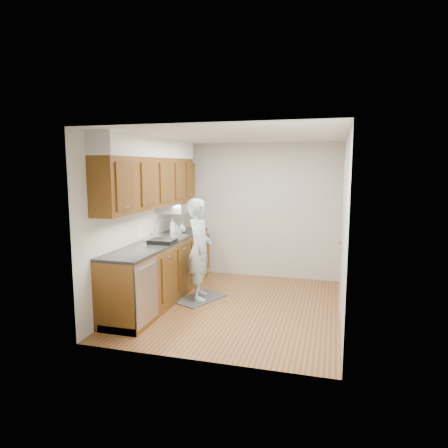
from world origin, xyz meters
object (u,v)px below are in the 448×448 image
object	(u,v)px
soap_bottle_c	(182,227)
soap_bottle_a	(173,226)
soap_bottle_b	(176,228)
dish_rack	(162,241)
person	(199,242)
steel_can	(180,231)

from	to	relation	value
soap_bottle_c	soap_bottle_a	bearing A→B (deg)	-128.33
soap_bottle_b	soap_bottle_c	xyz separation A→B (m)	(0.08, 0.08, -0.00)
soap_bottle_c	dish_rack	bearing A→B (deg)	-85.78
soap_bottle_a	dish_rack	bearing A→B (deg)	-77.64
person	soap_bottle_a	size ratio (longest dim) A/B	6.60
soap_bottle_a	soap_bottle_c	distance (m)	0.18
person	steel_can	xyz separation A→B (m)	(-0.48, 0.41, 0.09)
steel_can	dish_rack	distance (m)	0.79
soap_bottle_c	person	bearing A→B (deg)	-48.80
person	soap_bottle_b	bearing A→B (deg)	31.65
person	dish_rack	size ratio (longest dim) A/B	4.82
soap_bottle_b	soap_bottle_c	size ratio (longest dim) A/B	1.01
person	soap_bottle_b	size ratio (longest dim) A/B	9.83
steel_can	person	bearing A→B (deg)	-40.58
person	soap_bottle_a	xyz separation A→B (m)	(-0.63, 0.46, 0.17)
person	steel_can	size ratio (longest dim) A/B	16.28
person	soap_bottle_c	world-z (taller)	person
soap_bottle_b	steel_can	bearing A→B (deg)	-41.23
soap_bottle_c	soap_bottle_b	bearing A→B (deg)	-135.24
person	steel_can	distance (m)	0.64
soap_bottle_b	steel_can	xyz separation A→B (m)	(0.12, -0.10, -0.04)
person	soap_bottle_c	size ratio (longest dim) A/B	9.89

